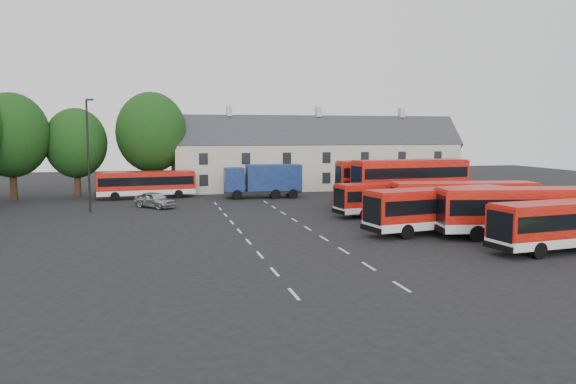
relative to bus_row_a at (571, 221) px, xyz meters
name	(u,v)px	position (x,y,z in m)	size (l,w,h in m)	color
ground	(244,236)	(-17.89, 9.08, -1.76)	(140.00, 140.00, 0.00)	black
lane_markings	(274,230)	(-15.39, 11.08, -1.76)	(5.15, 33.80, 0.01)	beige
terrace_houses	(318,158)	(-3.89, 39.08, 2.10)	(35.70, 7.13, 10.06)	beige
bus_row_a	(571,221)	(0.00, 0.00, 0.00)	(10.58, 3.61, 2.93)	silver
bus_row_b	(526,208)	(0.12, 4.24, 0.22)	(11.95, 4.62, 3.30)	silver
bus_row_c	(440,206)	(-4.49, 7.22, 0.10)	(11.24, 4.36, 3.10)	silver
bus_row_d	(464,198)	(-0.43, 10.95, 0.12)	(11.32, 4.23, 3.13)	silver
bus_row_e	(392,196)	(-4.38, 15.61, -0.10)	(10.00, 3.53, 2.77)	silver
bus_dd_south	(410,181)	(-0.91, 19.38, 0.78)	(11.08, 3.50, 4.47)	silver
bus_dd_north	(389,179)	(-1.39, 23.05, 0.64)	(10.40, 2.82, 4.23)	silver
bus_north	(146,182)	(-24.56, 33.11, -0.05)	(10.29, 3.41, 2.85)	silver
box_truck	(264,179)	(-12.34, 30.80, 0.23)	(8.24, 2.98, 3.55)	black
silver_car	(155,200)	(-23.66, 25.18, -1.01)	(1.77, 4.39, 1.50)	#B0B3B8
lamppost	(88,152)	(-29.17, 23.56, 3.48)	(0.68, 0.30, 9.82)	black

